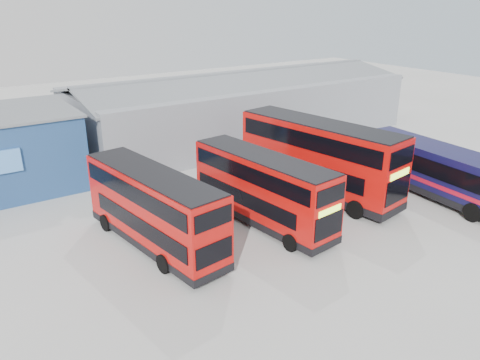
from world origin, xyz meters
TOP-DOWN VIEW (x-y plane):
  - ground_plane at (0.00, 0.00)m, footprint 120.00×120.00m
  - maintenance_shed at (8.00, 20.00)m, footprint 30.50×12.00m
  - double_decker_left at (-7.69, 4.72)m, footprint 3.59×9.81m
  - double_decker_centre at (-1.56, 3.81)m, footprint 3.28×9.70m
  - double_decker_right at (3.96, 5.28)m, footprint 4.39×11.58m
  - single_decker_blue at (10.04, 0.40)m, footprint 3.67×12.01m

SIDE VIEW (x-z plane):
  - ground_plane at x=0.00m, z-range 0.00..0.00m
  - single_decker_blue at x=10.04m, z-range -0.01..3.20m
  - double_decker_centre at x=-1.56m, z-range -0.01..4.02m
  - double_decker_left at x=-7.69m, z-range -0.01..4.05m
  - double_decker_right at x=3.96m, z-range -0.01..4.78m
  - maintenance_shed at x=8.00m, z-range -0.34..5.55m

